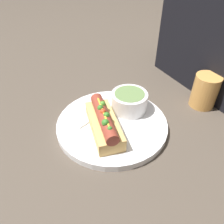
{
  "coord_description": "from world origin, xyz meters",
  "views": [
    {
      "loc": [
        0.37,
        -0.2,
        0.39
      ],
      "look_at": [
        0.0,
        0.0,
        0.05
      ],
      "focal_mm": 35.0,
      "sensor_mm": 36.0,
      "label": 1
    }
  ],
  "objects_px": {
    "hot_dog": "(104,122)",
    "spoon": "(114,105)",
    "soup_bowl": "(129,101)",
    "drinking_glass": "(205,91)",
    "seated_diner": "(223,14)"
  },
  "relations": [
    {
      "from": "spoon",
      "to": "drinking_glass",
      "type": "xyz_separation_m",
      "value": [
        0.09,
        0.24,
        0.03
      ]
    },
    {
      "from": "drinking_glass",
      "to": "spoon",
      "type": "bearing_deg",
      "value": -111.25
    },
    {
      "from": "spoon",
      "to": "drinking_glass",
      "type": "distance_m",
      "value": 0.26
    },
    {
      "from": "hot_dog",
      "to": "soup_bowl",
      "type": "relative_size",
      "value": 1.74
    },
    {
      "from": "spoon",
      "to": "soup_bowl",
      "type": "bearing_deg",
      "value": -66.68
    },
    {
      "from": "soup_bowl",
      "to": "drinking_glass",
      "type": "distance_m",
      "value": 0.22
    },
    {
      "from": "soup_bowl",
      "to": "spoon",
      "type": "relative_size",
      "value": 0.58
    },
    {
      "from": "hot_dog",
      "to": "spoon",
      "type": "xyz_separation_m",
      "value": [
        -0.08,
        0.07,
        -0.02
      ]
    },
    {
      "from": "spoon",
      "to": "seated_diner",
      "type": "distance_m",
      "value": 0.4
    },
    {
      "from": "seated_diner",
      "to": "hot_dog",
      "type": "bearing_deg",
      "value": -79.5
    },
    {
      "from": "drinking_glass",
      "to": "hot_dog",
      "type": "bearing_deg",
      "value": -93.22
    },
    {
      "from": "drinking_glass",
      "to": "seated_diner",
      "type": "relative_size",
      "value": 0.19
    },
    {
      "from": "seated_diner",
      "to": "spoon",
      "type": "bearing_deg",
      "value": -90.01
    },
    {
      "from": "soup_bowl",
      "to": "drinking_glass",
      "type": "height_order",
      "value": "drinking_glass"
    },
    {
      "from": "soup_bowl",
      "to": "drinking_glass",
      "type": "bearing_deg",
      "value": 73.74
    }
  ]
}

